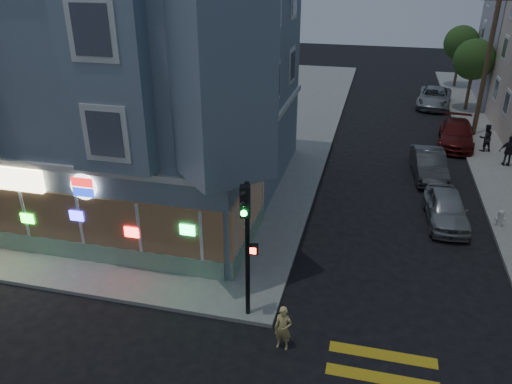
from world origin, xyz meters
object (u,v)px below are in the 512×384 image
at_px(street_tree_near, 474,60).
at_px(utility_pole, 487,63).
at_px(parked_car_b, 429,164).
at_px(street_tree_far, 461,43).
at_px(parked_car_d, 434,97).
at_px(parked_car_a, 446,208).
at_px(pedestrian_a, 486,138).
at_px(traffic_signal, 247,230).
at_px(parked_car_c, 456,134).
at_px(pedestrian_b, 509,151).
at_px(fire_hydrant, 500,218).
at_px(running_child, 283,328).

bearing_deg(street_tree_near, utility_pole, -91.91).
distance_m(utility_pole, parked_car_b, 9.56).
xyz_separation_m(utility_pole, street_tree_far, (0.20, 14.00, -0.86)).
height_order(street_tree_near, parked_car_d, street_tree_near).
bearing_deg(parked_car_a, pedestrian_a, 69.54).
distance_m(street_tree_near, parked_car_d, 4.03).
bearing_deg(traffic_signal, parked_car_c, 54.90).
height_order(utility_pole, pedestrian_b, utility_pole).
xyz_separation_m(parked_car_a, parked_car_c, (1.55, 10.85, 0.03)).
bearing_deg(street_tree_far, fire_hydrant, -91.89).
relative_size(pedestrian_a, parked_car_a, 0.40).
height_order(pedestrian_a, parked_car_c, pedestrian_a).
bearing_deg(parked_car_c, parked_car_d, 100.12).
bearing_deg(parked_car_c, running_child, -103.40).
relative_size(running_child, parked_car_c, 0.29).
height_order(parked_car_d, traffic_signal, traffic_signal).
bearing_deg(street_tree_near, parked_car_c, -100.97).
bearing_deg(running_child, parked_car_b, 75.11).
bearing_deg(fire_hydrant, pedestrian_a, 85.24).
height_order(pedestrian_b, parked_car_c, pedestrian_b).
xyz_separation_m(street_tree_near, parked_car_d, (-2.31, 0.82, -3.20)).
xyz_separation_m(pedestrian_a, parked_car_a, (-3.08, -9.78, -0.27)).
xyz_separation_m(street_tree_far, fire_hydrant, (-0.90, -27.23, -3.37)).
xyz_separation_m(parked_car_a, parked_car_d, (0.85, 19.97, 0.02)).
distance_m(street_tree_far, pedestrian_b, 19.80).
distance_m(pedestrian_a, fire_hydrant, 9.90).
bearing_deg(street_tree_near, fire_hydrant, -92.68).
xyz_separation_m(pedestrian_a, parked_car_c, (-1.53, 1.07, -0.24)).
height_order(running_child, fire_hydrant, running_child).
bearing_deg(street_tree_far, parked_car_d, -107.84).
bearing_deg(running_child, parked_car_c, 75.00).
bearing_deg(parked_car_c, parked_car_b, -103.69).
relative_size(pedestrian_a, fire_hydrant, 2.14).
bearing_deg(parked_car_d, running_child, -94.82).
bearing_deg(parked_car_a, street_tree_near, 77.66).
bearing_deg(utility_pole, fire_hydrant, -93.03).
relative_size(street_tree_near, street_tree_far, 1.00).
relative_size(running_child, parked_car_d, 0.28).
xyz_separation_m(parked_car_a, parked_car_b, (-0.44, 5.20, 0.02)).
height_order(running_child, parked_car_a, running_child).
height_order(pedestrian_a, traffic_signal, traffic_signal).
bearing_deg(parked_car_d, utility_pole, -65.44).
bearing_deg(parked_car_a, street_tree_far, 80.39).
bearing_deg(fire_hydrant, pedestrian_b, 77.48).
bearing_deg(street_tree_far, utility_pole, -90.82).
height_order(running_child, pedestrian_b, pedestrian_b).
xyz_separation_m(utility_pole, traffic_signal, (-9.89, -21.73, -1.42)).
height_order(pedestrian_b, parked_car_b, pedestrian_b).
bearing_deg(street_tree_near, parked_car_d, 160.43).
distance_m(parked_car_b, fire_hydrant, 5.93).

